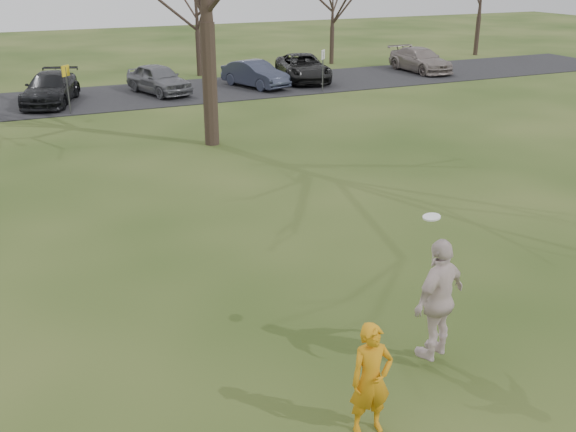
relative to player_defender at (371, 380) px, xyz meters
The scene contains 12 objects.
ground 1.22m from the player_defender, 29.73° to the left, with size 120.00×120.00×0.00m, color #1E380F.
parking_strip 25.47m from the player_defender, 88.26° to the left, with size 62.00×6.50×0.04m, color black.
player_defender is the anchor object (origin of this frame).
car_3 25.10m from the player_defender, 93.90° to the left, with size 1.92×4.71×1.37m, color black.
car_4 25.60m from the player_defender, 82.53° to the left, with size 1.66×4.14×1.41m, color slate.
car_5 26.39m from the player_defender, 71.78° to the left, with size 1.39×4.00×1.32m, color #303649.
car_6 28.14m from the player_defender, 66.33° to the left, with size 2.33×5.05×1.40m, color black.
car_7 31.93m from the player_defender, 53.77° to the left, with size 1.88×4.62×1.34m, color gray.
catching_play 2.07m from the player_defender, 28.25° to the left, with size 1.29×0.87×2.36m.
sign_yellow 22.48m from the player_defender, 93.13° to the left, with size 0.35×0.35×2.08m.
sign_white 24.90m from the player_defender, 64.36° to the left, with size 0.35×0.35×2.08m.
small_tree_row 31.08m from the player_defender, 80.40° to the left, with size 55.00×5.90×8.50m.
Camera 1 is at (-4.84, -6.72, 6.12)m, focal length 40.68 mm.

